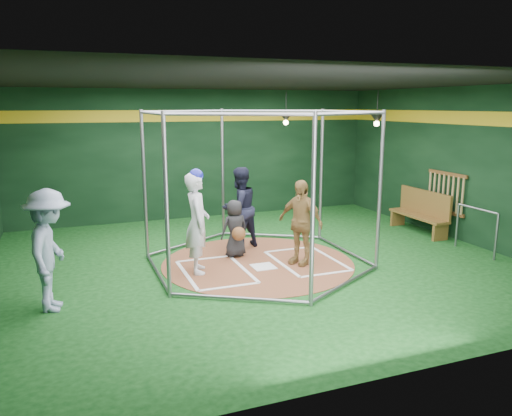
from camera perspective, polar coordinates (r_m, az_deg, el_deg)
name	(u,v)px	position (r m, az deg, el deg)	size (l,w,h in m)	color
room_shell	(258,176)	(9.59, 0.20, 3.72)	(10.10, 9.10, 3.53)	#0D3910
clay_disc	(258,263)	(9.98, 0.21, -6.27)	(3.80, 3.80, 0.01)	brown
home_plate	(263,267)	(9.71, 0.85, -6.71)	(0.43, 0.43, 0.01)	white
batter_box_left	(215,272)	(9.46, -4.66, -7.26)	(1.17, 1.77, 0.01)	white
batter_box_right	(306,261)	(10.13, 5.77, -6.00)	(1.17, 1.77, 0.01)	white
batting_cage	(258,189)	(9.62, 0.21, 2.22)	(4.05, 4.67, 3.00)	gray
bat_rack	(446,193)	(12.63, 20.86, 1.66)	(0.07, 1.25, 0.98)	brown
pendant_lamp_near	(286,118)	(13.67, 3.43, 10.24)	(0.34, 0.34, 0.90)	black
pendant_lamp_far	(377,119)	(13.15, 13.65, 9.88)	(0.34, 0.34, 0.90)	black
batter_figure	(197,222)	(9.25, -6.73, -1.55)	(0.57, 0.76, 1.95)	silver
visitor_leopard	(300,222)	(9.74, 5.09, -1.63)	(0.98, 0.41, 1.67)	tan
catcher_figure	(235,229)	(10.22, -2.41, -2.38)	(0.63, 0.62, 1.18)	black
umpire	(240,208)	(10.80, -1.90, 0.01)	(0.86, 0.67, 1.77)	black
bystander_blue	(50,250)	(8.15, -22.51, -4.50)	(1.21, 0.70, 1.87)	#91A2C0
dugout_bench	(421,211)	(12.87, 18.36, -0.33)	(0.42, 1.79, 1.05)	brown
steel_railing	(476,223)	(11.46, 23.89, -1.57)	(0.05, 1.13, 0.98)	gray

